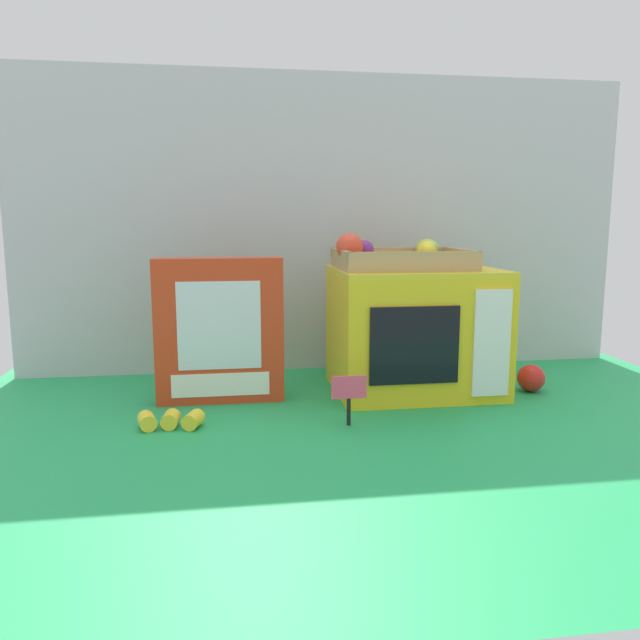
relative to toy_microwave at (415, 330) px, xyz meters
name	(u,v)px	position (x,y,z in m)	size (l,w,h in m)	color
ground_plane	(347,395)	(-0.16, -0.02, -0.14)	(1.70, 1.70, 0.00)	#219E54
display_back_panel	(327,225)	(-0.16, 0.27, 0.24)	(1.61, 0.03, 0.77)	#B7BABF
toy_microwave	(415,330)	(0.00, 0.00, 0.00)	(0.37, 0.29, 0.29)	yellow
food_groups_crate	(398,259)	(-0.04, 0.00, 0.17)	(0.30, 0.22, 0.08)	tan
cookie_set_box	(220,331)	(-0.45, -0.02, 0.01)	(0.28, 0.06, 0.32)	red
price_sign	(349,393)	(-0.20, -0.23, -0.08)	(0.07, 0.01, 0.10)	black
loose_toy_banana	(170,420)	(-0.55, -0.19, -0.13)	(0.13, 0.06, 0.03)	yellow
loose_toy_apple	(531,378)	(0.27, -0.05, -0.11)	(0.06, 0.06, 0.06)	red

